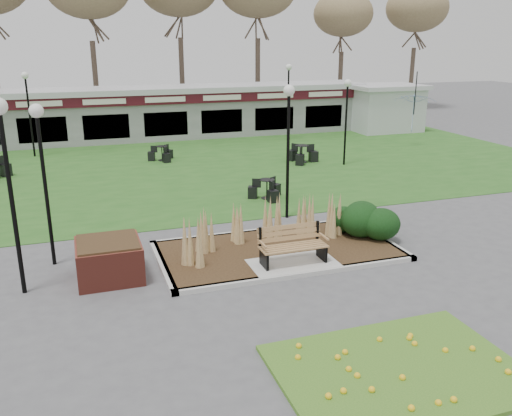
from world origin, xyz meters
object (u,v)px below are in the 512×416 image
object	(u,v)px
food_pavilion	(161,112)
lamp_post_mid_right	(347,103)
park_bench	(292,244)
bistro_set_d	(267,192)
service_hut	(385,107)
lamp_post_mid_left	(5,155)
bistro_set_b	(162,156)
patio_umbrella	(414,113)
lamp_post_far_right	(288,85)
brick_planter	(109,260)
lamp_post_near_right	(288,123)
bistro_set_c	(302,157)
lamp_post_far_left	(27,96)
lamp_post_near_left	(41,150)

from	to	relation	value
food_pavilion	lamp_post_mid_right	size ratio (longest dim) A/B	6.44
park_bench	bistro_set_d	bearing A→B (deg)	76.10
service_hut	lamp_post_mid_left	xyz separation A→B (m)	(-19.81, -17.18, 1.73)
service_hut	bistro_set_b	distance (m)	15.23
service_hut	patio_umbrella	xyz separation A→B (m)	(-1.35, -5.00, 0.32)
lamp_post_far_right	patio_umbrella	world-z (taller)	lamp_post_far_right
brick_planter	lamp_post_near_right	world-z (taller)	lamp_post_near_right
bistro_set_c	service_hut	bearing A→B (deg)	38.74
lamp_post_far_left	bistro_set_b	distance (m)	7.00
brick_planter	service_hut	xyz separation A→B (m)	(17.90, 17.00, 0.97)
lamp_post_near_right	lamp_post_near_left	bearing A→B (deg)	-167.22
food_pavilion	lamp_post_near_left	bearing A→B (deg)	-107.89
service_hut	bistro_set_b	size ratio (longest dim) A/B	3.50
brick_planter	food_pavilion	size ratio (longest dim) A/B	0.06
food_pavilion	lamp_post_far_left	distance (m)	7.71
bistro_set_b	bistro_set_c	distance (m)	6.55
bistro_set_c	bistro_set_d	size ratio (longest dim) A/B	1.15
bistro_set_b	patio_umbrella	bearing A→B (deg)	-2.91
brick_planter	food_pavilion	bearing A→B (deg)	76.94
service_hut	lamp_post_far_left	distance (m)	20.40
brick_planter	lamp_post_mid_left	xyz separation A→B (m)	(-1.91, -0.18, 2.71)
lamp_post_mid_right	lamp_post_far_right	xyz separation A→B (m)	(-0.00, 6.85, 0.27)
park_bench	bistro_set_c	size ratio (longest dim) A/B	1.12
bistro_set_b	bistro_set_c	size ratio (longest dim) A/B	0.83
lamp_post_far_right	patio_umbrella	size ratio (longest dim) A/B	1.50
food_pavilion	patio_umbrella	xyz separation A→B (m)	(12.15, -6.96, 0.29)
food_pavilion	service_hut	size ratio (longest dim) A/B	5.59
lamp_post_far_right	lamp_post_far_left	distance (m)	13.45
park_bench	service_hut	bearing A→B (deg)	52.75
service_hut	lamp_post_far_right	size ratio (longest dim) A/B	1.05
service_hut	bistro_set_d	distance (m)	16.97
lamp_post_near_right	patio_umbrella	distance (m)	14.17
park_bench	lamp_post_far_right	world-z (taller)	lamp_post_far_right
lamp_post_far_right	lamp_post_far_left	bearing A→B (deg)	-178.42
lamp_post_near_left	lamp_post_far_right	size ratio (longest dim) A/B	0.97
park_bench	lamp_post_mid_right	world-z (taller)	lamp_post_mid_right
food_pavilion	bistro_set_b	xyz separation A→B (m)	(-1.06, -6.29, -1.23)
food_pavilion	patio_umbrella	bearing A→B (deg)	-29.82
bistro_set_c	patio_umbrella	size ratio (longest dim) A/B	0.54
food_pavilion	lamp_post_mid_left	bearing A→B (deg)	-108.26
lamp_post_near_right	lamp_post_mid_right	distance (m)	8.18
lamp_post_mid_left	bistro_set_c	world-z (taller)	lamp_post_mid_left
lamp_post_far_left	bistro_set_d	bearing A→B (deg)	-51.90
park_bench	bistro_set_c	world-z (taller)	park_bench
brick_planter	lamp_post_far_left	bearing A→B (deg)	98.72
park_bench	service_hut	world-z (taller)	service_hut
lamp_post_mid_left	food_pavilion	bearing A→B (deg)	71.74
food_pavilion	lamp_post_near_right	distance (m)	16.18
lamp_post_near_right	bistro_set_d	distance (m)	3.56
lamp_post_mid_right	bistro_set_b	world-z (taller)	lamp_post_mid_right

